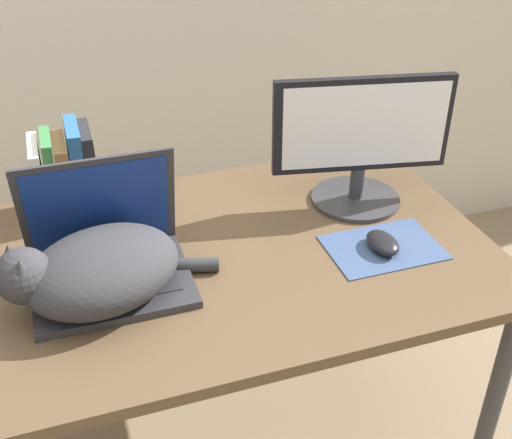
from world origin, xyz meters
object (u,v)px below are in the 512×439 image
object	(u,v)px
cat	(95,270)
book_row	(66,174)
external_monitor	(361,142)
computer_mouse	(383,243)
laptop	(108,259)

from	to	relation	value
cat	book_row	distance (m)	0.38
cat	external_monitor	xyz separation A→B (m)	(0.68, 0.20, 0.09)
external_monitor	cat	bearing A→B (deg)	-163.81
computer_mouse	external_monitor	bearing A→B (deg)	79.68
laptop	computer_mouse	distance (m)	0.62
external_monitor	computer_mouse	xyz separation A→B (m)	(-0.04, -0.22, -0.15)
cat	computer_mouse	xyz separation A→B (m)	(0.64, -0.02, -0.06)
cat	computer_mouse	distance (m)	0.65
cat	computer_mouse	world-z (taller)	cat
external_monitor	book_row	world-z (taller)	external_monitor
cat	computer_mouse	bearing A→B (deg)	-2.19
laptop	cat	world-z (taller)	laptop
external_monitor	computer_mouse	size ratio (longest dim) A/B	4.32
book_row	laptop	bearing A→B (deg)	-80.01
external_monitor	computer_mouse	distance (m)	0.27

